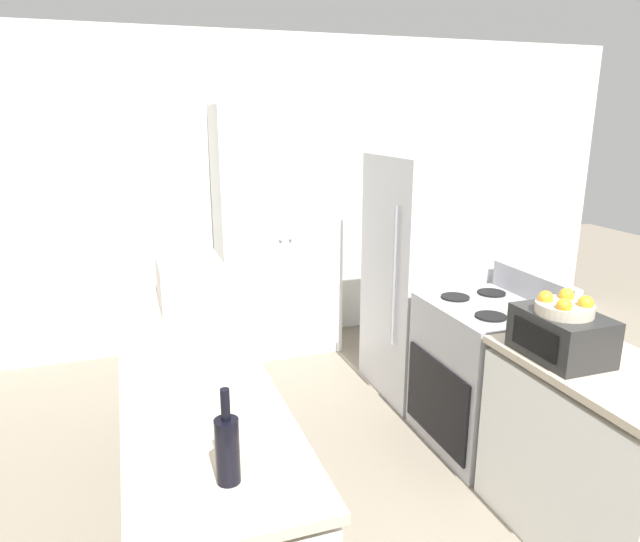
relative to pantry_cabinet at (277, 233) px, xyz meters
name	(u,v)px	position (x,y,z in m)	size (l,w,h in m)	color
wall_back	(257,194)	(-0.10, 0.30, 0.29)	(7.00, 0.06, 2.60)	silver
counter_left	(191,431)	(-0.96, -1.86, -0.58)	(0.60, 2.72, 0.89)	silver
counter_right	(596,460)	(0.77, -2.72, -0.58)	(0.60, 1.00, 0.89)	silver
pantry_cabinet	(277,233)	(0.00, 0.00, 0.00)	(0.97, 0.52, 2.03)	silver
stove	(485,374)	(0.79, -1.83, -0.56)	(0.66, 0.74, 1.05)	#9E9EA3
refrigerator	(428,276)	(0.82, -1.05, -0.17)	(0.73, 0.75, 1.70)	#B7B7BC
microwave	(190,282)	(-0.86, -1.27, 0.02)	(0.35, 0.47, 0.28)	#B2B2B7
wine_bottle	(227,448)	(-0.95, -2.96, -0.01)	(0.07, 0.07, 0.31)	black
toaster_oven	(561,335)	(0.64, -2.55, -0.02)	(0.30, 0.41, 0.21)	black
fruit_bowl	(565,306)	(0.63, -2.56, 0.13)	(0.25, 0.25, 0.10)	#B2A893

